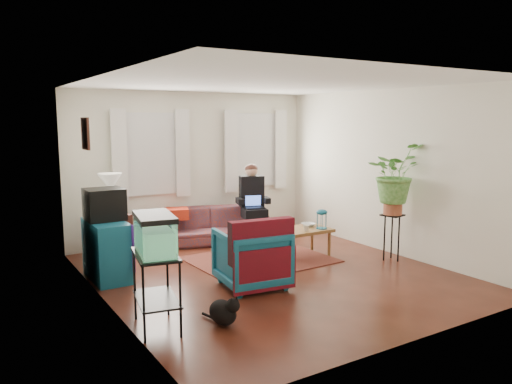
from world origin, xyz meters
TOP-DOWN VIEW (x-y plane):
  - floor at (0.00, 0.00)m, footprint 4.50×5.00m
  - ceiling at (0.00, 0.00)m, footprint 4.50×5.00m
  - wall_back at (0.00, 2.50)m, footprint 4.50×0.01m
  - wall_front at (0.00, -2.50)m, footprint 4.50×0.01m
  - wall_left at (-2.25, 0.00)m, footprint 0.01×5.00m
  - wall_right at (2.25, 0.00)m, footprint 0.01×5.00m
  - window_left at (-0.80, 2.48)m, footprint 1.08×0.04m
  - window_right at (1.25, 2.48)m, footprint 1.08×0.04m
  - curtains_left at (-0.80, 2.40)m, footprint 1.36×0.06m
  - curtains_right at (1.25, 2.40)m, footprint 1.36×0.06m
  - picture_frame at (-2.21, 0.85)m, footprint 0.04×0.32m
  - area_rug at (0.24, 0.67)m, footprint 2.06×1.67m
  - sofa at (0.10, 2.05)m, footprint 2.22×1.42m
  - seated_person at (0.81, 1.81)m, footprint 0.69×0.77m
  - side_table at (-1.65, 1.92)m, footprint 0.53×0.53m
  - table_lamp at (-1.65, 1.92)m, footprint 0.39×0.39m
  - dresser at (-1.99, 0.98)m, footprint 0.45×0.89m
  - crt_tv at (-1.97, 1.06)m, footprint 0.49×0.45m
  - aquarium_stand at (-2.00, -0.91)m, footprint 0.52×0.76m
  - aquarium at (-2.00, -0.91)m, footprint 0.46×0.70m
  - black_cat at (-1.39, -1.19)m, footprint 0.33×0.44m
  - armchair at (-0.50, -0.30)m, footprint 0.89×0.85m
  - serape_throw at (-0.54, -0.62)m, footprint 0.85×0.29m
  - coffee_table at (0.81, 0.50)m, footprint 1.07×0.60m
  - cup_a at (0.57, 0.41)m, footprint 0.12×0.12m
  - cup_b at (0.85, 0.33)m, footprint 0.10×0.10m
  - bowl at (1.10, 0.59)m, footprint 0.21×0.21m
  - snack_tray at (0.52, 0.66)m, footprint 0.34×0.34m
  - birdcage at (1.17, 0.35)m, footprint 0.18×0.18m
  - plant_stand at (1.93, -0.39)m, footprint 0.35×0.35m
  - potted_plant at (1.93, -0.39)m, footprint 0.93×0.85m

SIDE VIEW (x-z plane):
  - floor at x=0.00m, z-range -0.01..0.01m
  - area_rug at x=0.24m, z-range 0.00..0.01m
  - black_cat at x=-1.39m, z-range 0.00..0.33m
  - coffee_table at x=0.81m, z-range 0.00..0.44m
  - side_table at x=-1.65m, z-range 0.00..0.70m
  - plant_stand at x=1.93m, z-range 0.00..0.71m
  - aquarium_stand at x=-2.00m, z-range 0.00..0.79m
  - dresser at x=-1.99m, z-range 0.00..0.79m
  - sofa at x=0.10m, z-range 0.00..0.81m
  - armchair at x=-0.50m, z-range 0.00..0.83m
  - snack_tray at x=0.52m, z-range 0.44..0.48m
  - bowl at x=1.10m, z-range 0.44..0.49m
  - cup_b at x=0.85m, z-range 0.44..0.53m
  - cup_a at x=0.57m, z-range 0.44..0.53m
  - serape_throw at x=-0.54m, z-range 0.25..0.93m
  - birdcage at x=1.17m, z-range 0.44..0.75m
  - seated_person at x=0.81m, z-range 0.00..1.23m
  - table_lamp at x=-1.65m, z-range 0.68..1.31m
  - aquarium at x=-2.00m, z-range 0.79..1.20m
  - crt_tv at x=-1.97m, z-range 0.79..1.22m
  - potted_plant at x=1.93m, z-range 0.75..1.64m
  - wall_back at x=0.00m, z-range 0.00..2.60m
  - wall_front at x=0.00m, z-range 0.00..2.60m
  - wall_left at x=-2.25m, z-range 0.00..2.60m
  - wall_right at x=2.25m, z-range 0.00..2.60m
  - curtains_left at x=-0.80m, z-range 0.80..2.30m
  - curtains_right at x=1.25m, z-range 0.80..2.30m
  - window_left at x=-0.80m, z-range 0.86..2.24m
  - window_right at x=1.25m, z-range 0.86..2.24m
  - picture_frame at x=-2.21m, z-range 1.75..2.15m
  - ceiling at x=0.00m, z-range 2.60..2.60m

